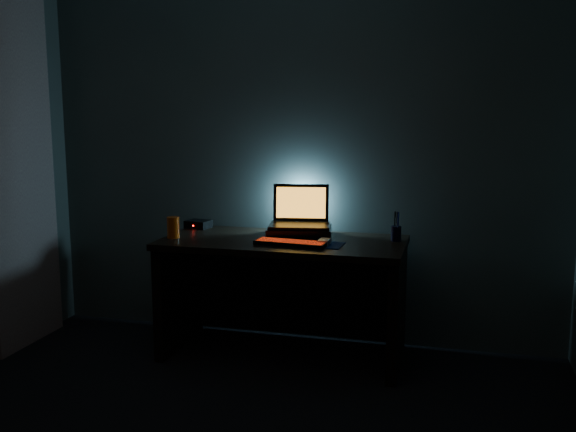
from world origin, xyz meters
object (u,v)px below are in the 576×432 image
object	(u,v)px
pen_cup	(396,234)
mouse	(324,242)
laptop	(300,216)
juice_glass	(173,227)
keyboard	(291,243)
router	(198,224)

from	to	relation	value
pen_cup	mouse	bearing A→B (deg)	-149.83
laptop	juice_glass	bearing A→B (deg)	-167.30
laptop	mouse	distance (m)	0.37
keyboard	mouse	distance (m)	0.20
laptop	mouse	bearing A→B (deg)	-62.10
keyboard	juice_glass	bearing A→B (deg)	-176.22
router	laptop	bearing A→B (deg)	5.95
pen_cup	juice_glass	xyz separation A→B (m)	(-1.36, -0.26, 0.02)
keyboard	router	xyz separation A→B (m)	(-0.75, 0.39, 0.01)
keyboard	router	world-z (taller)	router
pen_cup	juice_glass	size ratio (longest dim) A/B	0.68
keyboard	juice_glass	distance (m)	0.77
laptop	router	xyz separation A→B (m)	(-0.73, 0.06, -0.09)
mouse	juice_glass	bearing A→B (deg)	-175.97
mouse	juice_glass	xyz separation A→B (m)	(-0.96, -0.02, 0.05)
mouse	pen_cup	xyz separation A→B (m)	(0.40, 0.23, 0.03)
laptop	pen_cup	bearing A→B (deg)	-13.91
keyboard	mouse	size ratio (longest dim) A/B	4.31
laptop	pen_cup	world-z (taller)	laptop
juice_glass	laptop	bearing A→B (deg)	22.20
laptop	juice_glass	world-z (taller)	laptop
mouse	router	world-z (taller)	router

